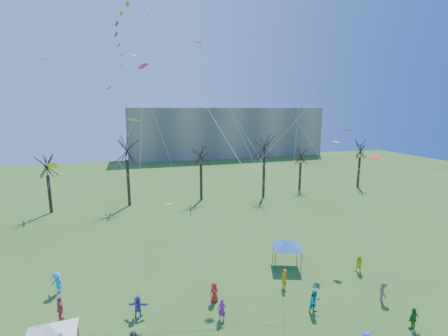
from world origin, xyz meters
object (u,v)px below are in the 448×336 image
object	(u,v)px
distant_building	(226,132)
canopy_tent_blue	(287,243)
big_box_kite	(126,33)
canopy_tent_white	(49,331)

from	to	relation	value
distant_building	canopy_tent_blue	bearing A→B (deg)	-101.98
distant_building	canopy_tent_blue	size ratio (longest dim) A/B	17.87
big_box_kite	canopy_tent_blue	bearing A→B (deg)	15.31
big_box_kite	canopy_tent_white	distance (m)	17.73
distant_building	canopy_tent_blue	xyz separation A→B (m)	(-14.96, -70.51, -5.23)
canopy_tent_blue	canopy_tent_white	bearing A→B (deg)	-158.83
canopy_tent_white	distant_building	bearing A→B (deg)	66.78
canopy_tent_blue	distant_building	bearing A→B (deg)	78.02
distant_building	canopy_tent_blue	distance (m)	72.27
canopy_tent_white	canopy_tent_blue	distance (m)	19.66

